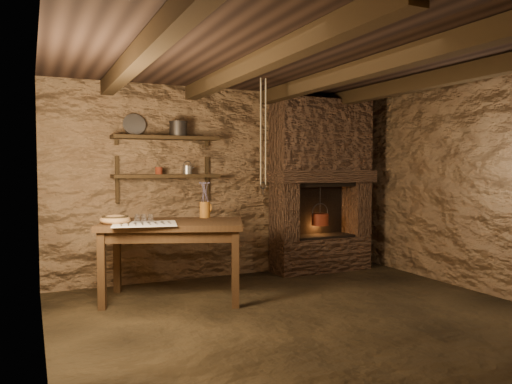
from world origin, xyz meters
name	(u,v)px	position (x,y,z in m)	size (l,w,h in m)	color
floor	(306,318)	(0.00, 0.00, 0.00)	(4.50, 4.50, 0.00)	black
back_wall	(228,183)	(0.00, 2.00, 1.20)	(4.50, 0.04, 2.40)	brown
front_wall	(488,205)	(0.00, -2.00, 1.20)	(4.50, 0.04, 2.40)	brown
left_wall	(42,196)	(-2.25, 0.00, 1.20)	(0.04, 4.00, 2.40)	brown
right_wall	(483,186)	(2.25, 0.00, 1.20)	(0.04, 4.00, 2.40)	brown
ceiling	(308,58)	(0.00, 0.00, 2.40)	(4.50, 4.00, 0.04)	black
beam_far_left	(142,53)	(-1.50, 0.00, 2.31)	(0.14, 3.95, 0.16)	black
beam_mid_left	(258,63)	(-0.50, 0.00, 2.31)	(0.14, 3.95, 0.16)	black
beam_mid_right	(353,72)	(0.50, 0.00, 2.31)	(0.14, 3.95, 0.16)	black
beam_far_right	(433,80)	(1.50, 0.00, 2.31)	(0.14, 3.95, 0.16)	black
shelf_lower	(166,176)	(-0.85, 1.84, 1.30)	(1.25, 0.30, 0.04)	black
shelf_upper	(166,138)	(-0.85, 1.84, 1.75)	(1.25, 0.30, 0.04)	black
hearth	(321,180)	(1.25, 1.77, 1.23)	(1.43, 0.51, 2.30)	#332219
work_table	(173,258)	(-0.97, 1.14, 0.45)	(1.66, 1.30, 0.83)	#2F1E10
linen_cloth	(145,224)	(-1.29, 0.99, 0.84)	(0.62, 0.50, 0.01)	white
pewter_cutlery_row	(145,223)	(-1.29, 0.97, 0.85)	(0.52, 0.20, 0.01)	gray
drinking_glasses	(144,218)	(-1.27, 1.11, 0.88)	(0.20, 0.06, 0.08)	white
stoneware_jug	(205,202)	(-0.53, 1.37, 1.01)	(0.14, 0.14, 0.41)	#9D5E1E
wooden_bowl	(115,220)	(-1.55, 1.19, 0.87)	(0.31, 0.31, 0.11)	#9B7143
iron_stockpot	(178,130)	(-0.70, 1.84, 1.85)	(0.21, 0.21, 0.16)	#282524
tin_pan	(134,125)	(-1.20, 1.94, 1.90)	(0.26, 0.26, 0.04)	#A3A49E
small_kettle	(187,170)	(-0.59, 1.84, 1.37)	(0.15, 0.11, 0.15)	#A3A49E
rusty_tin	(159,171)	(-0.94, 1.84, 1.36)	(0.08, 0.08, 0.08)	#5B1F12
red_pot	(320,219)	(1.21, 1.72, 0.71)	(0.27, 0.27, 0.54)	maroon
hanging_ropes	(263,132)	(0.05, 1.05, 1.80)	(0.08, 0.08, 1.20)	#C4B58A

